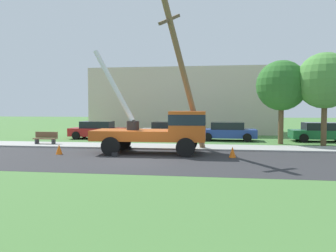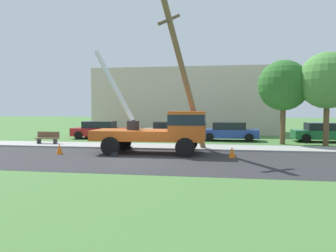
% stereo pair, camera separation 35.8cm
% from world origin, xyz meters
% --- Properties ---
extents(ground_plane, '(120.00, 120.00, 0.00)m').
position_xyz_m(ground_plane, '(0.00, 12.00, 0.00)').
color(ground_plane, '#477538').
extents(road_asphalt, '(80.00, 7.64, 0.01)m').
position_xyz_m(road_asphalt, '(0.00, 0.00, 0.00)').
color(road_asphalt, '#2B2B2D').
rests_on(road_asphalt, ground).
extents(sidewalk_strip, '(80.00, 2.68, 0.10)m').
position_xyz_m(sidewalk_strip, '(0.00, 5.16, 0.05)').
color(sidewalk_strip, '#9E9E99').
rests_on(sidewalk_strip, ground).
extents(utility_truck, '(6.81, 3.21, 5.98)m').
position_xyz_m(utility_truck, '(1.04, 2.25, 1.41)').
color(utility_truck, '#C65119').
rests_on(utility_truck, ground).
extents(leaning_utility_pole, '(2.38, 3.87, 8.29)m').
position_xyz_m(leaning_utility_pole, '(2.08, 2.91, 4.23)').
color(leaning_utility_pole, brown).
rests_on(leaning_utility_pole, ground).
extents(traffic_cone_ahead, '(0.36, 0.36, 0.56)m').
position_xyz_m(traffic_cone_ahead, '(4.70, 1.27, 0.28)').
color(traffic_cone_ahead, orange).
rests_on(traffic_cone_ahead, ground).
extents(traffic_cone_behind, '(0.36, 0.36, 0.56)m').
position_xyz_m(traffic_cone_behind, '(-4.60, 1.10, 0.28)').
color(traffic_cone_behind, orange).
rests_on(traffic_cone_behind, ground).
extents(parked_sedan_red, '(4.43, 2.07, 1.42)m').
position_xyz_m(parked_sedan_red, '(-5.81, 10.34, 0.71)').
color(parked_sedan_red, '#B21E1E').
rests_on(parked_sedan_red, ground).
extents(parked_sedan_silver, '(4.43, 2.07, 1.42)m').
position_xyz_m(parked_sedan_silver, '(0.12, 10.23, 0.71)').
color(parked_sedan_silver, '#B7B7BF').
rests_on(parked_sedan_silver, ground).
extents(parked_sedan_blue, '(4.42, 2.05, 1.42)m').
position_xyz_m(parked_sedan_blue, '(4.67, 10.31, 0.71)').
color(parked_sedan_blue, '#263F99').
rests_on(parked_sedan_blue, ground).
extents(parked_sedan_green, '(4.46, 2.11, 1.42)m').
position_xyz_m(parked_sedan_green, '(11.58, 10.51, 0.71)').
color(parked_sedan_green, '#1E6638').
rests_on(parked_sedan_green, ground).
extents(park_bench, '(1.60, 0.45, 0.90)m').
position_xyz_m(park_bench, '(-7.59, 5.23, 0.46)').
color(park_bench, brown).
rests_on(park_bench, ground).
extents(roadside_tree_near, '(3.48, 3.48, 5.81)m').
position_xyz_m(roadside_tree_near, '(8.29, 8.29, 4.05)').
color(roadside_tree_near, brown).
rests_on(roadside_tree_near, ground).
extents(roadside_tree_far, '(3.69, 3.69, 6.17)m').
position_xyz_m(roadside_tree_far, '(10.91, 7.52, 4.30)').
color(roadside_tree_far, brown).
rests_on(roadside_tree_far, ground).
extents(lowrise_building_backdrop, '(18.00, 6.00, 6.40)m').
position_xyz_m(lowrise_building_backdrop, '(0.38, 18.55, 3.20)').
color(lowrise_building_backdrop, beige).
rests_on(lowrise_building_backdrop, ground).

